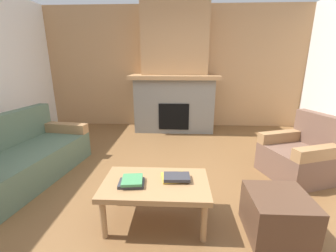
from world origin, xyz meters
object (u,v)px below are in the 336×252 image
Objects in this scene: couch at (21,159)px; coffee_table at (156,187)px; fireplace at (174,78)px; armchair at (301,156)px; ottoman at (277,215)px.

coffee_table is (1.86, -0.75, 0.09)m from couch.
fireplace is 2.91m from armchair.
coffee_table is at bearing 173.62° from ottoman.
coffee_table is at bearing -151.85° from armchair.
couch and armchair have the same top height.
ottoman is (0.99, -3.28, -0.96)m from fireplace.
armchair is at bearing 55.77° from ottoman.
fireplace is 3.56m from ottoman.
fireplace is at bearing 50.64° from couch.
armchair reaches higher than coffee_table.
fireplace is at bearing 129.21° from armchair.
fireplace is 2.70× the size of coffee_table.
couch is 3.66× the size of ottoman.
fireplace reaches higher than armchair.
armchair is 0.96× the size of coffee_table.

